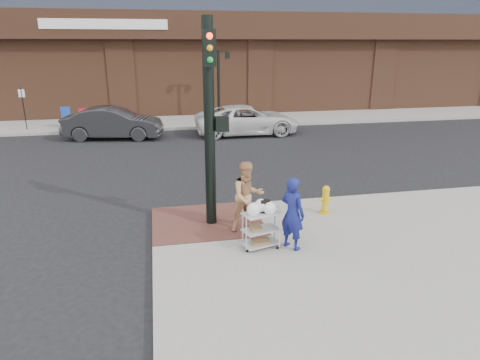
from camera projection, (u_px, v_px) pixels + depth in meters
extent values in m
plane|color=black|center=(236.00, 240.00, 10.39)|extent=(220.00, 220.00, 0.00)
cube|color=gray|center=(299.00, 90.00, 42.56)|extent=(65.00, 36.00, 0.15)
cube|color=brown|center=(207.00, 221.00, 11.07)|extent=(2.80, 2.40, 0.01)
cylinder|color=black|center=(219.00, 86.00, 25.03)|extent=(0.16, 0.16, 4.00)
cube|color=black|center=(218.00, 52.00, 24.45)|extent=(1.20, 0.06, 0.06)
cube|color=black|center=(209.00, 56.00, 24.41)|extent=(0.22, 0.22, 0.35)
cube|color=black|center=(228.00, 55.00, 24.61)|extent=(0.22, 0.22, 0.35)
cylinder|color=black|center=(24.00, 109.00, 22.42)|extent=(0.05, 0.05, 2.20)
cylinder|color=black|center=(209.00, 126.00, 10.23)|extent=(0.26, 0.26, 5.00)
cube|color=black|center=(222.00, 124.00, 10.27)|extent=(0.32, 0.28, 0.34)
cube|color=#FF260C|center=(228.00, 124.00, 10.30)|extent=(0.02, 0.18, 0.22)
cube|color=black|center=(209.00, 48.00, 9.41)|extent=(0.28, 0.18, 0.80)
imported|color=navy|center=(293.00, 213.00, 9.41)|extent=(0.67, 0.73, 1.67)
imported|color=#AF7C52|center=(248.00, 196.00, 10.33)|extent=(0.96, 0.82, 1.73)
imported|color=#232326|center=(113.00, 123.00, 21.03)|extent=(4.94, 2.40, 1.56)
imported|color=silver|center=(247.00, 120.00, 22.08)|extent=(5.40, 2.54, 1.49)
cube|color=#9E9EA3|center=(261.00, 214.00, 9.43)|extent=(0.90, 0.65, 0.03)
cube|color=#9E9EA3|center=(261.00, 230.00, 9.55)|extent=(0.90, 0.65, 0.03)
cube|color=#9E9EA3|center=(261.00, 243.00, 9.65)|extent=(0.90, 0.65, 0.03)
cube|color=black|center=(265.00, 207.00, 9.44)|extent=(0.20, 0.13, 0.29)
cube|color=brown|center=(256.00, 228.00, 9.51)|extent=(0.27, 0.31, 0.07)
cube|color=brown|center=(261.00, 241.00, 9.63)|extent=(0.41, 0.32, 0.06)
cylinder|color=gold|center=(325.00, 212.00, 11.58)|extent=(0.26, 0.26, 0.07)
cylinder|color=gold|center=(325.00, 200.00, 11.48)|extent=(0.19, 0.19, 0.58)
sphere|color=gold|center=(326.00, 189.00, 11.38)|extent=(0.20, 0.20, 0.20)
cylinder|color=gold|center=(326.00, 199.00, 11.46)|extent=(0.37, 0.08, 0.08)
cube|color=red|center=(83.00, 117.00, 23.61)|extent=(0.41, 0.37, 0.95)
cube|color=yellow|center=(92.00, 119.00, 22.96)|extent=(0.52, 0.49, 1.01)
cube|color=#1A41AC|center=(66.00, 117.00, 23.06)|extent=(0.55, 0.51, 1.11)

